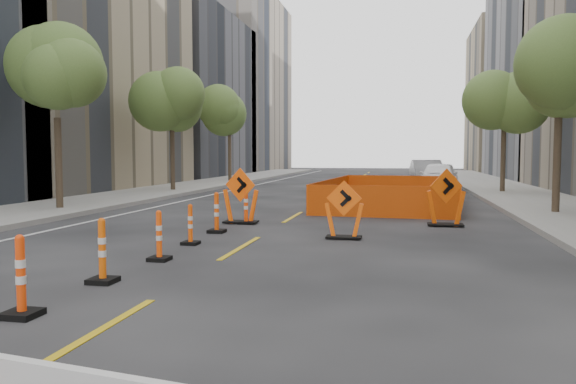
% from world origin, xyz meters
% --- Properties ---
extents(ground_plane, '(140.00, 140.00, 0.00)m').
position_xyz_m(ground_plane, '(0.00, 0.00, 0.00)').
color(ground_plane, black).
extents(sidewalk_left, '(4.00, 90.00, 0.15)m').
position_xyz_m(sidewalk_left, '(-9.00, 12.00, 0.07)').
color(sidewalk_left, gray).
rests_on(sidewalk_left, ground).
extents(sidewalk_right, '(4.00, 90.00, 0.15)m').
position_xyz_m(sidewalk_right, '(9.00, 12.00, 0.07)').
color(sidewalk_right, gray).
rests_on(sidewalk_right, ground).
extents(bld_left_d, '(12.00, 16.00, 14.00)m').
position_xyz_m(bld_left_d, '(-17.00, 39.20, 7.00)').
color(bld_left_d, '#4C4C51').
rests_on(bld_left_d, ground).
extents(bld_left_e, '(12.00, 20.00, 20.00)m').
position_xyz_m(bld_left_e, '(-17.00, 55.60, 10.00)').
color(bld_left_e, gray).
rests_on(bld_left_e, ground).
extents(bld_right_e, '(12.00, 14.00, 16.00)m').
position_xyz_m(bld_right_e, '(17.00, 58.60, 8.00)').
color(bld_right_e, tan).
rests_on(bld_right_e, ground).
extents(tree_l_b, '(2.80, 2.80, 5.95)m').
position_xyz_m(tree_l_b, '(-8.40, 10.00, 4.53)').
color(tree_l_b, '#382B1E').
rests_on(tree_l_b, ground).
extents(tree_l_c, '(2.80, 2.80, 5.95)m').
position_xyz_m(tree_l_c, '(-8.40, 20.00, 4.53)').
color(tree_l_c, '#382B1E').
rests_on(tree_l_c, ground).
extents(tree_l_d, '(2.80, 2.80, 5.95)m').
position_xyz_m(tree_l_d, '(-8.40, 30.00, 4.53)').
color(tree_l_d, '#382B1E').
rests_on(tree_l_d, ground).
extents(tree_r_b, '(2.80, 2.80, 5.95)m').
position_xyz_m(tree_r_b, '(8.40, 12.00, 4.53)').
color(tree_r_b, '#382B1E').
rests_on(tree_r_b, ground).
extents(tree_r_c, '(2.80, 2.80, 5.95)m').
position_xyz_m(tree_r_c, '(8.40, 22.00, 4.53)').
color(tree_r_c, '#382B1E').
rests_on(tree_r_c, ground).
extents(channelizer_2, '(0.42, 0.42, 1.06)m').
position_xyz_m(channelizer_2, '(-1.25, -1.56, 0.53)').
color(channelizer_2, '#EE3C0A').
rests_on(channelizer_2, ground).
extents(channelizer_3, '(0.41, 0.41, 1.05)m').
position_xyz_m(channelizer_3, '(-1.23, 0.35, 0.52)').
color(channelizer_3, '#DC5309').
rests_on(channelizer_3, ground).
extents(channelizer_4, '(0.39, 0.39, 0.98)m').
position_xyz_m(channelizer_4, '(-1.13, 2.27, 0.49)').
color(channelizer_4, '#FB4A0A').
rests_on(channelizer_4, ground).
extents(channelizer_5, '(0.37, 0.37, 0.93)m').
position_xyz_m(channelizer_5, '(-1.24, 4.18, 0.46)').
color(channelizer_5, '#EC4B09').
rests_on(channelizer_5, ground).
extents(channelizer_6, '(0.42, 0.42, 1.06)m').
position_xyz_m(channelizer_6, '(-1.27, 6.10, 0.53)').
color(channelizer_6, '#E24609').
rests_on(channelizer_6, ground).
extents(channelizer_7, '(0.42, 0.42, 1.06)m').
position_xyz_m(channelizer_7, '(-1.02, 8.02, 0.53)').
color(channelizer_7, '#ED4109').
rests_on(channelizer_7, ground).
extents(chevron_sign_left, '(1.22, 0.91, 1.63)m').
position_xyz_m(chevron_sign_left, '(-1.19, 8.06, 0.82)').
color(chevron_sign_left, '#FE540A').
rests_on(chevron_sign_left, ground).
extents(chevron_sign_center, '(0.98, 0.63, 1.41)m').
position_xyz_m(chevron_sign_center, '(2.08, 5.74, 0.71)').
color(chevron_sign_center, '#FF570A').
rests_on(chevron_sign_center, ground).
extents(chevron_sign_right, '(1.26, 1.04, 1.64)m').
position_xyz_m(chevron_sign_right, '(4.67, 8.64, 0.82)').
color(chevron_sign_right, '#D84A09').
rests_on(chevron_sign_right, ground).
extents(safety_fence, '(5.40, 8.57, 1.03)m').
position_xyz_m(safety_fence, '(3.08, 14.48, 0.52)').
color(safety_fence, '#E23F0B').
rests_on(safety_fence, ground).
extents(parked_car_near, '(2.48, 4.95, 1.62)m').
position_xyz_m(parked_car_near, '(5.37, 22.98, 0.81)').
color(parked_car_near, white).
rests_on(parked_car_near, ground).
extents(parked_car_mid, '(2.10, 5.09, 1.64)m').
position_xyz_m(parked_car_mid, '(4.96, 28.44, 0.82)').
color(parked_car_mid, gray).
rests_on(parked_car_mid, ground).
extents(parked_car_far, '(2.30, 5.10, 1.45)m').
position_xyz_m(parked_car_far, '(5.23, 34.02, 0.73)').
color(parked_car_far, black).
rests_on(parked_car_far, ground).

